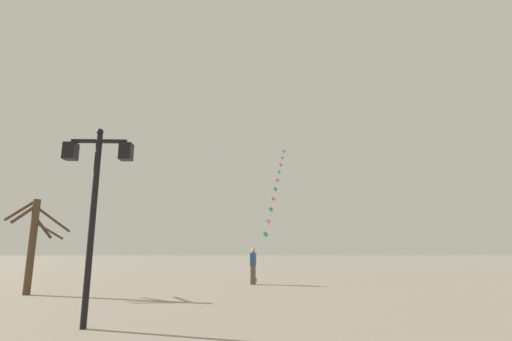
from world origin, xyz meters
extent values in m
plane|color=gray|center=(0.00, 20.00, 0.00)|extent=(160.00, 160.00, 0.00)
cylinder|color=black|center=(-2.61, 7.62, 2.15)|extent=(0.14, 0.14, 4.30)
sphere|color=black|center=(-2.61, 7.62, 4.38)|extent=(0.16, 0.16, 0.16)
cube|color=black|center=(-2.61, 7.62, 4.15)|extent=(1.28, 0.08, 0.08)
cube|color=black|center=(-3.25, 7.62, 3.90)|extent=(0.28, 0.28, 0.40)
cube|color=beige|center=(-3.25, 7.62, 3.90)|extent=(0.19, 0.19, 0.30)
cube|color=black|center=(-1.97, 7.62, 3.90)|extent=(0.28, 0.28, 0.40)
cube|color=beige|center=(-1.97, 7.62, 3.90)|extent=(0.19, 0.19, 0.30)
cylinder|color=brown|center=(1.45, 19.34, 0.09)|extent=(0.06, 0.06, 0.18)
cylinder|color=silver|center=(1.79, 20.86, 1.37)|extent=(0.70, 3.05, 2.39)
cylinder|color=silver|center=(2.25, 22.94, 2.99)|extent=(0.27, 1.13, 0.89)
cylinder|color=silver|center=(2.50, 24.05, 3.86)|extent=(0.27, 1.13, 0.89)
cylinder|color=silver|center=(2.75, 25.17, 4.74)|extent=(0.27, 1.13, 0.89)
cylinder|color=silver|center=(3.00, 26.29, 5.61)|extent=(0.27, 1.13, 0.89)
cylinder|color=silver|center=(3.25, 27.41, 6.49)|extent=(0.27, 1.13, 0.89)
cylinder|color=silver|center=(3.50, 28.52, 7.36)|extent=(0.27, 1.13, 0.89)
cylinder|color=silver|center=(3.75, 29.64, 8.23)|extent=(0.27, 1.13, 0.89)
cylinder|color=silver|center=(4.00, 30.76, 9.11)|extent=(0.27, 1.13, 0.89)
cylinder|color=silver|center=(4.25, 31.88, 9.98)|extent=(0.27, 1.13, 0.89)
cube|color=green|center=(2.13, 22.38, 2.55)|extent=(0.36, 0.10, 0.37)
cylinder|color=green|center=(2.13, 22.38, 2.30)|extent=(0.02, 0.04, 0.22)
cube|color=pink|center=(2.38, 23.50, 3.43)|extent=(0.34, 0.17, 0.37)
cylinder|color=pink|center=(2.38, 23.50, 3.16)|extent=(0.02, 0.02, 0.25)
cube|color=green|center=(2.63, 24.61, 4.30)|extent=(0.35, 0.13, 0.37)
cylinder|color=green|center=(2.63, 24.61, 4.02)|extent=(0.03, 0.05, 0.27)
cube|color=pink|center=(2.88, 25.73, 5.18)|extent=(0.37, 0.04, 0.37)
cylinder|color=pink|center=(2.88, 25.73, 4.91)|extent=(0.02, 0.05, 0.23)
cube|color=green|center=(3.13, 26.85, 6.05)|extent=(0.37, 0.02, 0.37)
cylinder|color=green|center=(3.13, 26.85, 5.81)|extent=(0.02, 0.04, 0.18)
cube|color=pink|center=(3.38, 27.97, 6.92)|extent=(0.37, 0.01, 0.37)
cylinder|color=pink|center=(3.38, 27.97, 6.67)|extent=(0.02, 0.05, 0.21)
cube|color=green|center=(3.63, 29.08, 7.80)|extent=(0.33, 0.17, 0.37)
cylinder|color=green|center=(3.63, 29.08, 7.56)|extent=(0.03, 0.04, 0.19)
cube|color=pink|center=(3.88, 30.20, 8.67)|extent=(0.37, 0.02, 0.37)
cylinder|color=pink|center=(3.88, 30.20, 8.38)|extent=(0.02, 0.03, 0.29)
cube|color=green|center=(4.13, 31.32, 9.54)|extent=(0.34, 0.16, 0.37)
cylinder|color=green|center=(4.13, 31.32, 9.30)|extent=(0.03, 0.03, 0.21)
cube|color=pink|center=(4.37, 32.43, 10.42)|extent=(0.36, 0.09, 0.37)
cylinder|color=pink|center=(4.37, 32.43, 10.17)|extent=(0.02, 0.03, 0.22)
cube|color=brown|center=(1.26, 17.81, 0.45)|extent=(0.26, 0.33, 0.90)
cube|color=#264C8C|center=(1.26, 17.81, 1.18)|extent=(0.31, 0.42, 0.60)
sphere|color=tan|center=(1.26, 17.81, 1.60)|extent=(0.22, 0.22, 0.22)
cylinder|color=#264C8C|center=(1.30, 18.03, 1.35)|extent=(0.17, 0.40, 0.50)
cylinder|color=#4C3826|center=(-7.25, 13.85, 1.78)|extent=(0.27, 0.27, 3.56)
cylinder|color=#4C3826|center=(-7.03, 14.09, 2.48)|extent=(0.58, 0.62, 0.84)
cylinder|color=#4C3826|center=(-7.55, 13.60, 2.97)|extent=(0.74, 0.64, 0.79)
cylinder|color=#4C3826|center=(-6.77, 14.29, 2.81)|extent=(1.06, 0.98, 0.98)
cylinder|color=#4C3826|center=(-7.84, 13.87, 3.15)|extent=(1.23, 0.16, 0.86)
cylinder|color=#4C3826|center=(-6.65, 13.76, 2.36)|extent=(1.26, 0.27, 0.71)
camera|label=1|loc=(0.81, -1.08, 1.67)|focal=26.61mm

